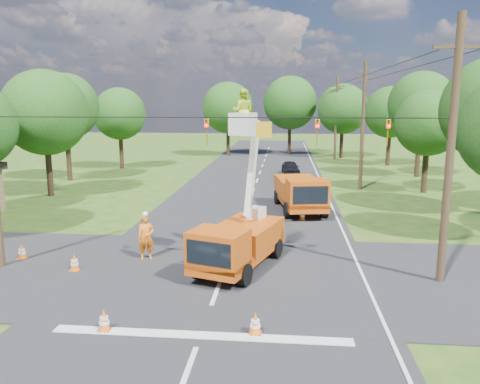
# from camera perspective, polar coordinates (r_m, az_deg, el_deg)

# --- Properties ---
(ground) EXTENTS (140.00, 140.00, 0.00)m
(ground) POSITION_cam_1_polar(r_m,az_deg,el_deg) (36.61, 1.62, 0.05)
(ground) COLOR #214916
(ground) RESTS_ON ground
(road_main) EXTENTS (12.00, 100.00, 0.06)m
(road_main) POSITION_cam_1_polar(r_m,az_deg,el_deg) (36.61, 1.62, 0.05)
(road_main) COLOR black
(road_main) RESTS_ON ground
(road_cross) EXTENTS (56.00, 10.00, 0.07)m
(road_cross) POSITION_cam_1_polar(r_m,az_deg,el_deg) (19.31, -2.05, -9.97)
(road_cross) COLOR black
(road_cross) RESTS_ON ground
(stop_bar) EXTENTS (9.00, 0.45, 0.02)m
(stop_bar) POSITION_cam_1_polar(r_m,az_deg,el_deg) (14.62, -4.83, -17.17)
(stop_bar) COLOR silver
(stop_bar) RESTS_ON ground
(edge_line) EXTENTS (0.12, 90.00, 0.02)m
(edge_line) POSITION_cam_1_polar(r_m,az_deg,el_deg) (36.68, 10.38, -0.10)
(edge_line) COLOR silver
(edge_line) RESTS_ON ground
(bucket_truck) EXTENTS (3.76, 6.04, 7.41)m
(bucket_truck) POSITION_cam_1_polar(r_m,az_deg,el_deg) (19.42, -0.17, -4.89)
(bucket_truck) COLOR #BF4E0D
(bucket_truck) RESTS_ON ground
(second_truck) EXTENTS (3.38, 6.71, 2.40)m
(second_truck) POSITION_cam_1_polar(r_m,az_deg,el_deg) (29.92, 7.37, -0.04)
(second_truck) COLOR #BF4E0D
(second_truck) RESTS_ON ground
(ground_worker) EXTENTS (0.87, 0.74, 2.03)m
(ground_worker) POSITION_cam_1_polar(r_m,az_deg,el_deg) (21.14, -11.39, -5.41)
(ground_worker) COLOR #FF5415
(ground_worker) RESTS_ON ground
(distant_car) EXTENTS (1.93, 3.92, 1.29)m
(distant_car) POSITION_cam_1_polar(r_m,az_deg,el_deg) (45.59, 6.18, 2.96)
(distant_car) COLOR black
(distant_car) RESTS_ON ground
(traffic_cone_0) EXTENTS (0.38, 0.38, 0.71)m
(traffic_cone_0) POSITION_cam_1_polar(r_m,az_deg,el_deg) (15.27, -16.24, -14.80)
(traffic_cone_0) COLOR #FF660D
(traffic_cone_0) RESTS_ON ground
(traffic_cone_1) EXTENTS (0.38, 0.38, 0.71)m
(traffic_cone_1) POSITION_cam_1_polar(r_m,az_deg,el_deg) (14.53, 1.87, -15.74)
(traffic_cone_1) COLOR #FF660D
(traffic_cone_1) RESTS_ON ground
(traffic_cone_2) EXTENTS (0.38, 0.38, 0.71)m
(traffic_cone_2) POSITION_cam_1_polar(r_m,az_deg,el_deg) (24.30, 3.29, -4.68)
(traffic_cone_2) COLOR #FF660D
(traffic_cone_2) RESTS_ON ground
(traffic_cone_3) EXTENTS (0.38, 0.38, 0.71)m
(traffic_cone_3) POSITION_cam_1_polar(r_m,az_deg,el_deg) (27.86, 7.61, -2.74)
(traffic_cone_3) COLOR #FF660D
(traffic_cone_3) RESTS_ON ground
(traffic_cone_4) EXTENTS (0.38, 0.38, 0.71)m
(traffic_cone_4) POSITION_cam_1_polar(r_m,az_deg,el_deg) (20.70, -19.53, -8.10)
(traffic_cone_4) COLOR #FF660D
(traffic_cone_4) RESTS_ON ground
(traffic_cone_5) EXTENTS (0.38, 0.38, 0.71)m
(traffic_cone_5) POSITION_cam_1_polar(r_m,az_deg,el_deg) (23.05, -25.06, -6.58)
(traffic_cone_5) COLOR #FF660D
(traffic_cone_5) RESTS_ON ground
(traffic_cone_7) EXTENTS (0.38, 0.38, 0.71)m
(traffic_cone_7) POSITION_cam_1_polar(r_m,az_deg,el_deg) (33.78, 9.57, -0.39)
(traffic_cone_7) COLOR #FF660D
(traffic_cone_7) RESTS_ON ground
(pole_right_near) EXTENTS (1.80, 0.30, 10.00)m
(pole_right_near) POSITION_cam_1_polar(r_m,az_deg,el_deg) (18.98, 24.28, 4.60)
(pole_right_near) COLOR #4C3823
(pole_right_near) RESTS_ON ground
(pole_right_mid) EXTENTS (1.80, 0.30, 10.00)m
(pole_right_mid) POSITION_cam_1_polar(r_m,az_deg,el_deg) (38.41, 14.75, 7.89)
(pole_right_mid) COLOR #4C3823
(pole_right_mid) RESTS_ON ground
(pole_right_far) EXTENTS (1.80, 0.30, 10.00)m
(pole_right_far) POSITION_cam_1_polar(r_m,az_deg,el_deg) (58.23, 11.62, 8.91)
(pole_right_far) COLOR #4C3823
(pole_right_far) RESTS_ON ground
(signal_span) EXTENTS (18.00, 0.29, 1.07)m
(signal_span) POSITION_cam_1_polar(r_m,az_deg,el_deg) (17.91, 4.95, 7.67)
(signal_span) COLOR black
(signal_span) RESTS_ON ground
(tree_left_d) EXTENTS (6.20, 6.20, 9.24)m
(tree_left_d) POSITION_cam_1_polar(r_m,az_deg,el_deg) (37.21, -22.69, 8.90)
(tree_left_d) COLOR #382616
(tree_left_d) RESTS_ON ground
(tree_left_e) EXTENTS (5.80, 5.80, 9.41)m
(tree_left_e) POSITION_cam_1_polar(r_m,az_deg,el_deg) (44.27, -20.54, 9.70)
(tree_left_e) COLOR #382616
(tree_left_e) RESTS_ON ground
(tree_left_f) EXTENTS (5.40, 5.40, 8.40)m
(tree_left_f) POSITION_cam_1_polar(r_m,az_deg,el_deg) (50.89, -14.47, 9.20)
(tree_left_f) COLOR #382616
(tree_left_f) RESTS_ON ground
(tree_right_c) EXTENTS (5.00, 5.00, 7.83)m
(tree_right_c) POSITION_cam_1_polar(r_m,az_deg,el_deg) (38.47, 21.99, 7.77)
(tree_right_c) COLOR #382616
(tree_right_c) RESTS_ON ground
(tree_right_d) EXTENTS (6.00, 6.00, 9.70)m
(tree_right_d) POSITION_cam_1_polar(r_m,az_deg,el_deg) (46.57, 21.25, 9.91)
(tree_right_d) COLOR #382616
(tree_right_d) RESTS_ON ground
(tree_right_e) EXTENTS (5.60, 5.60, 8.63)m
(tree_right_e) POSITION_cam_1_polar(r_m,az_deg,el_deg) (54.11, 17.87, 9.23)
(tree_right_e) COLOR #382616
(tree_right_e) RESTS_ON ground
(tree_far_a) EXTENTS (6.60, 6.60, 9.50)m
(tree_far_a) POSITION_cam_1_polar(r_m,az_deg,el_deg) (61.34, -1.48, 10.23)
(tree_far_a) COLOR #382616
(tree_far_a) RESTS_ON ground
(tree_far_b) EXTENTS (7.00, 7.00, 10.32)m
(tree_far_b) POSITION_cam_1_polar(r_m,az_deg,el_deg) (62.89, 6.12, 10.75)
(tree_far_b) COLOR #382616
(tree_far_b) RESTS_ON ground
(tree_far_c) EXTENTS (6.20, 6.20, 9.18)m
(tree_far_c) POSITION_cam_1_polar(r_m,az_deg,el_deg) (60.31, 12.42, 9.85)
(tree_far_c) COLOR #382616
(tree_far_c) RESTS_ON ground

